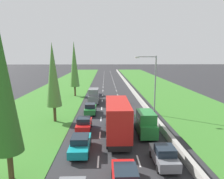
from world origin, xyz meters
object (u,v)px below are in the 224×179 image
grey_hatchback_right_lane (164,156)px  red_hatchback_left_lane (84,124)px  red_box_truck_centre_lane (117,118)px  poplar_tree_nearest (4,92)px  blue_sedan_left_lane (94,92)px  grey_van_left_lane (94,96)px  poplar_tree_second (53,75)px  green_hatchback_left_lane (90,109)px  green_van_right_lane (145,123)px  red_sedan_centre_lane (125,179)px  teal_sedan_left_lane (80,144)px  street_light_mast (153,81)px  poplar_tree_third (74,64)px

grey_hatchback_right_lane → red_hatchback_left_lane: bearing=132.4°
red_box_truck_centre_lane → poplar_tree_nearest: (-8.23, -7.94, 4.39)m
blue_sedan_left_lane → grey_van_left_lane: bearing=-87.9°
red_box_truck_centre_lane → poplar_tree_second: poplar_tree_second is taller
green_hatchback_left_lane → grey_hatchback_right_lane: same height
green_van_right_lane → poplar_tree_second: size_ratio=0.45×
red_hatchback_left_lane → blue_sedan_left_lane: red_hatchback_left_lane is taller
grey_hatchback_right_lane → green_van_right_lane: size_ratio=0.80×
green_hatchback_left_lane → red_sedan_centre_lane: green_hatchback_left_lane is taller
red_hatchback_left_lane → poplar_tree_nearest: size_ratio=0.35×
red_sedan_centre_lane → teal_sedan_left_lane: bearing=123.1°
green_hatchback_left_lane → red_hatchback_left_lane: bearing=-92.1°
blue_sedan_left_lane → green_van_right_lane: bearing=-73.6°
grey_hatchback_right_lane → street_light_mast: size_ratio=0.43×
poplar_tree_second → green_van_right_lane: bearing=-24.7°
teal_sedan_left_lane → poplar_tree_third: poplar_tree_third is taller
street_light_mast → red_box_truck_centre_lane: bearing=-125.4°
red_sedan_centre_lane → grey_van_left_lane: 26.23m
grey_van_left_lane → red_box_truck_centre_lane: bearing=-78.0°
grey_hatchback_right_lane → poplar_tree_third: size_ratio=0.32×
green_hatchback_left_lane → green_van_right_lane: (6.90, -8.78, 0.56)m
red_hatchback_left_lane → grey_hatchback_right_lane: size_ratio=1.00×
red_box_truck_centre_lane → green_van_right_lane: bearing=5.0°
blue_sedan_left_lane → poplar_tree_second: (-4.48, -18.74, 5.63)m
street_light_mast → green_van_right_lane: bearing=-108.0°
poplar_tree_second → street_light_mast: poplar_tree_second is taller
grey_van_left_lane → blue_sedan_left_lane: bearing=92.1°
green_hatchback_left_lane → poplar_tree_third: 16.43m
poplar_tree_second → grey_van_left_lane: bearing=66.6°
red_hatchback_left_lane → red_sedan_centre_lane: red_hatchback_left_lane is taller
poplar_tree_second → street_light_mast: bearing=10.6°
red_sedan_centre_lane → poplar_tree_third: size_ratio=0.37×
grey_van_left_lane → street_light_mast: bearing=-41.7°
blue_sedan_left_lane → poplar_tree_second: poplar_tree_second is taller
green_van_right_lane → poplar_tree_second: (-11.55, 5.31, 5.05)m
poplar_tree_second → poplar_tree_third: size_ratio=0.89×
teal_sedan_left_lane → red_hatchback_left_lane: bearing=92.3°
red_hatchback_left_lane → poplar_tree_nearest: (-4.33, -9.84, 5.73)m
red_box_truck_centre_lane → poplar_tree_nearest: 12.25m
red_hatchback_left_lane → green_hatchback_left_lane: same height
green_hatchback_left_lane → blue_sedan_left_lane: (-0.17, 15.27, -0.02)m
poplar_tree_third → red_hatchback_left_lane: bearing=-79.0°
green_hatchback_left_lane → grey_hatchback_right_lane: 16.93m
poplar_tree_third → red_box_truck_centre_lane: bearing=-71.0°
poplar_tree_second → teal_sedan_left_lane: bearing=-63.6°
red_hatchback_left_lane → red_box_truck_centre_lane: red_box_truck_centre_lane is taller
grey_van_left_lane → grey_hatchback_right_lane: bearing=-72.8°
grey_hatchback_right_lane → poplar_tree_second: (-11.84, 11.86, 5.61)m
green_hatchback_left_lane → grey_hatchback_right_lane: (7.19, -15.33, 0.00)m
red_hatchback_left_lane → grey_van_left_lane: bearing=88.5°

